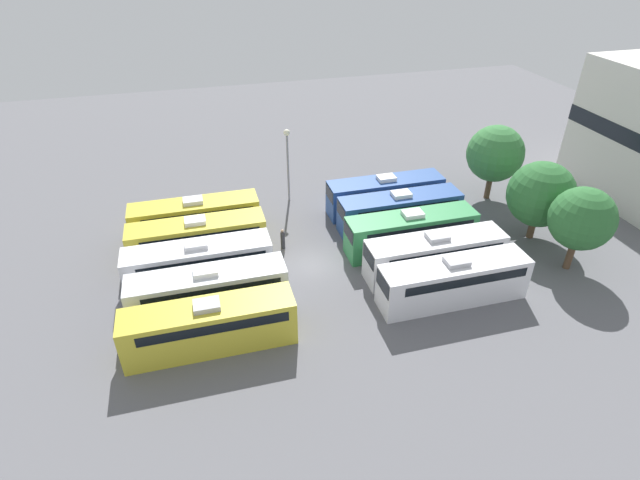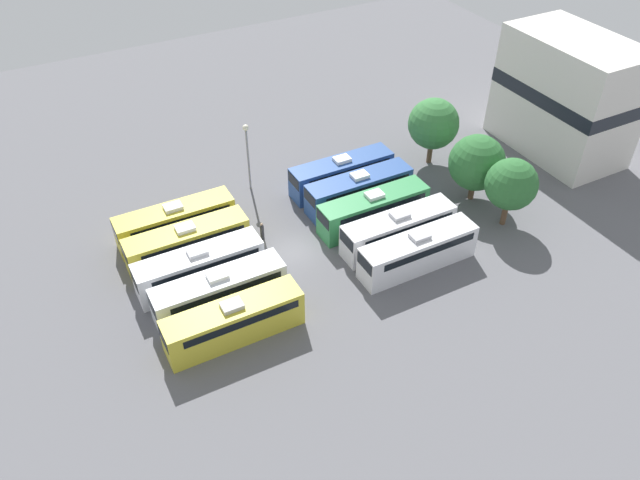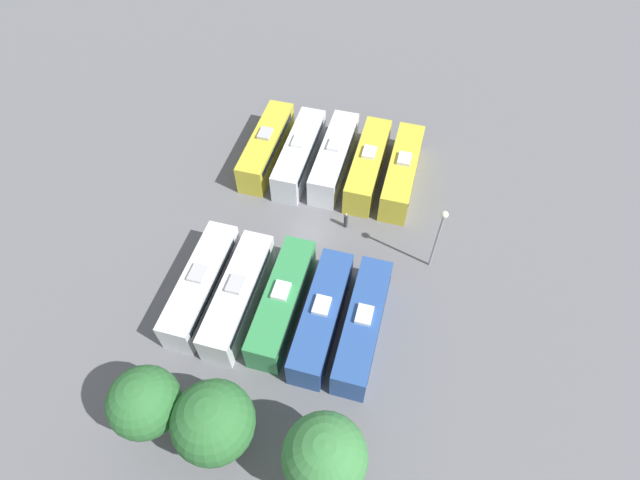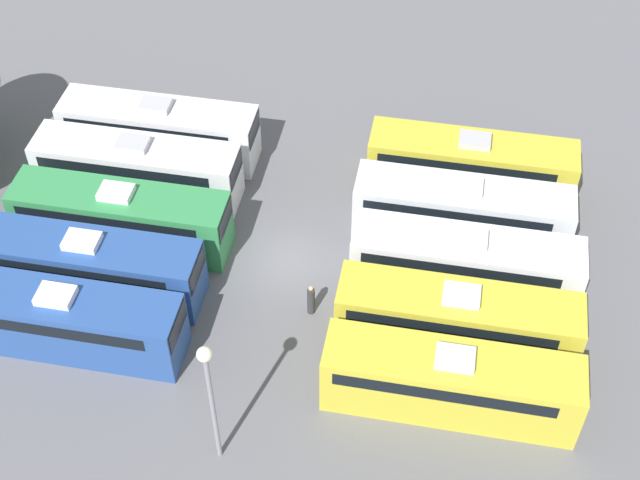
# 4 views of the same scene
# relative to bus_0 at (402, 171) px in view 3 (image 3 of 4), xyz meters

# --- Properties ---
(ground_plane) EXTENTS (104.30, 104.30, 0.00)m
(ground_plane) POSITION_rel_bus_0_xyz_m (6.87, 8.46, -1.73)
(ground_plane) COLOR slate
(bus_0) EXTENTS (2.61, 10.68, 3.51)m
(bus_0) POSITION_rel_bus_0_xyz_m (0.00, 0.00, 0.00)
(bus_0) COLOR gold
(bus_0) RESTS_ON ground_plane
(bus_1) EXTENTS (2.61, 10.68, 3.51)m
(bus_1) POSITION_rel_bus_0_xyz_m (3.37, -0.01, 0.00)
(bus_1) COLOR gold
(bus_1) RESTS_ON ground_plane
(bus_2) EXTENTS (2.61, 10.68, 3.51)m
(bus_2) POSITION_rel_bus_0_xyz_m (6.81, -0.13, 0.00)
(bus_2) COLOR white
(bus_2) RESTS_ON ground_plane
(bus_3) EXTENTS (2.61, 10.68, 3.51)m
(bus_3) POSITION_rel_bus_0_xyz_m (10.26, 0.29, 0.00)
(bus_3) COLOR silver
(bus_3) RESTS_ON ground_plane
(bus_4) EXTENTS (2.61, 10.68, 3.51)m
(bus_4) POSITION_rel_bus_0_xyz_m (13.80, 0.09, 0.00)
(bus_4) COLOR gold
(bus_4) RESTS_ON ground_plane
(bus_5) EXTENTS (2.61, 10.68, 3.51)m
(bus_5) POSITION_rel_bus_0_xyz_m (0.17, 17.09, 0.00)
(bus_5) COLOR #284C93
(bus_5) RESTS_ON ground_plane
(bus_6) EXTENTS (2.61, 10.68, 3.51)m
(bus_6) POSITION_rel_bus_0_xyz_m (3.44, 17.15, 0.00)
(bus_6) COLOR #284C93
(bus_6) RESTS_ON ground_plane
(bus_7) EXTENTS (2.61, 10.68, 3.51)m
(bus_7) POSITION_rel_bus_0_xyz_m (6.79, 16.73, 0.00)
(bus_7) COLOR #338C4C
(bus_7) RESTS_ON ground_plane
(bus_8) EXTENTS (2.61, 10.68, 3.51)m
(bus_8) POSITION_rel_bus_0_xyz_m (10.36, 17.10, 0.00)
(bus_8) COLOR silver
(bus_8) RESTS_ON ground_plane
(bus_9) EXTENTS (2.61, 10.68, 3.51)m
(bus_9) POSITION_rel_bus_0_xyz_m (13.60, 16.94, 0.00)
(bus_9) COLOR silver
(bus_9) RESTS_ON ground_plane
(worker_person) EXTENTS (0.36, 0.36, 1.79)m
(worker_person) POSITION_rel_bus_0_xyz_m (3.96, 6.66, -0.90)
(worker_person) COLOR #333338
(worker_person) RESTS_ON ground_plane
(light_pole) EXTENTS (0.60, 0.60, 7.16)m
(light_pole) POSITION_rel_bus_0_xyz_m (-4.11, 8.91, 3.18)
(light_pole) COLOR gray
(light_pole) RESTS_ON ground_plane
(tree_0) EXTENTS (5.26, 5.26, 7.25)m
(tree_0) POSITION_rel_bus_0_xyz_m (0.41, 27.70, 2.87)
(tree_0) COLOR brown
(tree_0) RESTS_ON ground_plane
(tree_1) EXTENTS (5.40, 5.40, 6.83)m
(tree_1) POSITION_rel_bus_0_xyz_m (7.78, 27.46, 2.37)
(tree_1) COLOR brown
(tree_1) RESTS_ON ground_plane
(tree_2) EXTENTS (4.75, 4.75, 6.82)m
(tree_2) POSITION_rel_bus_0_xyz_m (12.45, 27.53, 2.69)
(tree_2) COLOR brown
(tree_2) RESTS_ON ground_plane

